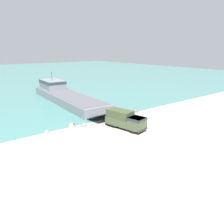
{
  "coord_description": "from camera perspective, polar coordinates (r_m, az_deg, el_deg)",
  "views": [
    {
      "loc": [
        -23.8,
        -28.63,
        13.22
      ],
      "look_at": [
        0.15,
        2.55,
        1.83
      ],
      "focal_mm": 35.0,
      "sensor_mm": 36.0,
      "label": 1
    }
  ],
  "objects": [
    {
      "name": "mooring_bollard",
      "position": [
        38.79,
        -9.95,
        -3.37
      ],
      "size": [
        0.24,
        0.24,
        0.76
      ],
      "color": "#333338",
      "rests_on": "ground_plane"
    },
    {
      "name": "water_surface",
      "position": [
        126.08,
        -26.74,
        8.44
      ],
      "size": [
        240.0,
        180.0,
        0.01
      ],
      "primitive_type": "cube",
      "color": "#477F7A",
      "rests_on": "ground_plane"
    },
    {
      "name": "shoreline_rock_d",
      "position": [
        47.91,
        6.07,
        0.05
      ],
      "size": [
        1.35,
        1.35,
        1.35
      ],
      "primitive_type": "sphere",
      "color": "#66605B",
      "rests_on": "ground_plane"
    },
    {
      "name": "landing_craft",
      "position": [
        59.43,
        -12.39,
        4.51
      ],
      "size": [
        8.75,
        36.16,
        6.91
      ],
      "rotation": [
        0.0,
        0.0,
        -0.05
      ],
      "color": "gray",
      "rests_on": "ground_plane"
    },
    {
      "name": "soldier_on_ramp",
      "position": [
        39.38,
        5.96,
        -2.07
      ],
      "size": [
        0.49,
        0.35,
        1.67
      ],
      "rotation": [
        0.0,
        0.0,
        4.99
      ],
      "color": "#4C4738",
      "rests_on": "ground_plane"
    },
    {
      "name": "shoreline_rock_a",
      "position": [
        39.31,
        -7.34,
        -3.64
      ],
      "size": [
        1.1,
        1.1,
        1.1
      ],
      "primitive_type": "sphere",
      "color": "gray",
      "rests_on": "ground_plane"
    },
    {
      "name": "shoreline_rock_c",
      "position": [
        37.57,
        -16.68,
        -5.16
      ],
      "size": [
        0.87,
        0.87,
        0.87
      ],
      "primitive_type": "sphere",
      "color": "gray",
      "rests_on": "ground_plane"
    },
    {
      "name": "cargo_crate",
      "position": [
        37.15,
        6.47,
        -4.19
      ],
      "size": [
        0.99,
        1.08,
        0.73
      ],
      "primitive_type": "cube",
      "rotation": [
        0.0,
        0.0,
        0.34
      ],
      "color": "#6B664C",
      "rests_on": "ground_plane"
    },
    {
      "name": "military_truck",
      "position": [
        37.49,
        3.41,
        -1.97
      ],
      "size": [
        3.83,
        7.61,
        3.05
      ],
      "rotation": [
        0.0,
        0.0,
        -1.38
      ],
      "color": "#475638",
      "rests_on": "ground_plane"
    },
    {
      "name": "ground_plane",
      "position": [
        39.5,
        2.09,
        -3.41
      ],
      "size": [
        240.0,
        240.0,
        0.0
      ],
      "primitive_type": "plane",
      "color": "#9E998E"
    },
    {
      "name": "shoreline_rock_b",
      "position": [
        39.25,
        -10.42,
        -3.8
      ],
      "size": [
        1.39,
        1.39,
        1.39
      ],
      "primitive_type": "sphere",
      "color": "gray",
      "rests_on": "ground_plane"
    }
  ]
}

